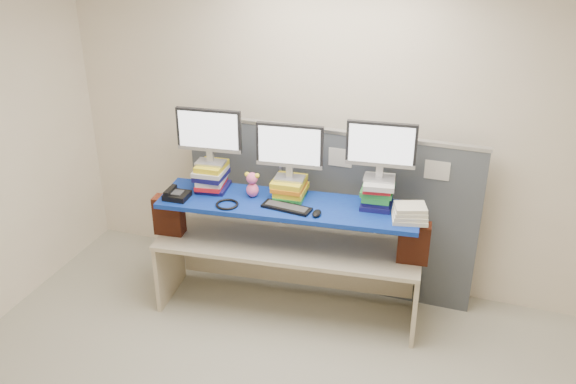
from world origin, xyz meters
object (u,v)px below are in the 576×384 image
at_px(monitor_center, 290,149).
at_px(monitor_right, 381,148).
at_px(blue_board, 288,205).
at_px(keyboard, 287,207).
at_px(monitor_left, 209,133).
at_px(desk, 288,257).
at_px(desk_phone, 176,195).

relative_size(monitor_center, monitor_right, 1.00).
xyz_separation_m(blue_board, monitor_center, (-0.03, 0.12, 0.45)).
relative_size(blue_board, keyboard, 5.13).
distance_m(monitor_left, keyboard, 0.88).
height_order(desk, blue_board, blue_board).
bearing_deg(desk_phone, keyboard, 4.81).
bearing_deg(desk, monitor_center, 96.74).
height_order(monitor_center, desk_phone, monitor_center).
bearing_deg(monitor_center, desk_phone, -165.48).
distance_m(blue_board, keyboard, 0.10).
height_order(blue_board, desk_phone, desk_phone).
bearing_deg(blue_board, monitor_left, 170.17).
xyz_separation_m(keyboard, desk_phone, (-0.92, -0.11, 0.02)).
height_order(monitor_left, monitor_right, same).
distance_m(desk, desk_phone, 1.07).
bearing_deg(desk, keyboard, -83.54).
bearing_deg(keyboard, monitor_right, 29.78).
bearing_deg(monitor_center, monitor_left, 180.00).
relative_size(keyboard, desk_phone, 2.07).
bearing_deg(monitor_right, monitor_center, -180.00).
bearing_deg(blue_board, desk_phone, -172.86).
relative_size(monitor_left, monitor_center, 1.00).
height_order(monitor_right, keyboard, monitor_right).
bearing_deg(monitor_center, monitor_right, 0.00).
bearing_deg(monitor_right, desk_phone, -171.81).
bearing_deg(desk, monitor_right, 9.53).
bearing_deg(monitor_left, blue_board, -9.83).
distance_m(desk, monitor_left, 1.22).
relative_size(monitor_left, desk_phone, 2.73).
xyz_separation_m(blue_board, desk_phone, (-0.90, -0.21, 0.05)).
bearing_deg(desk_phone, monitor_right, 12.03).
xyz_separation_m(monitor_left, keyboard, (0.71, -0.14, -0.49)).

